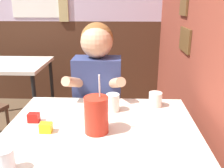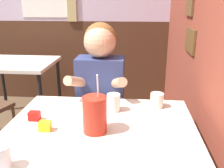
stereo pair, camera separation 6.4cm
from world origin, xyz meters
name	(u,v)px [view 2 (the right image)]	position (x,y,z in m)	size (l,w,h in m)	color
brick_wall_right	(197,1)	(1.42, 1.27, 1.35)	(0.08, 4.53, 2.70)	brown
back_wall	(61,1)	(-0.01, 2.56, 1.36)	(5.79, 0.09, 2.70)	silver
main_table	(99,144)	(0.80, 0.31, 0.66)	(1.01, 0.96, 0.72)	beige
background_table	(17,69)	(-0.32, 1.77, 0.64)	(0.80, 0.69, 0.72)	beige
person_seated	(101,98)	(0.72, 0.94, 0.66)	(0.42, 0.42, 1.22)	navy
cocktail_pitcher	(95,114)	(0.78, 0.34, 0.82)	(0.12, 0.12, 0.31)	#B22819
glass_near_pitcher	(1,157)	(0.46, 0.01, 0.77)	(0.07, 0.07, 0.10)	silver
glass_center	(114,103)	(0.85, 0.59, 0.78)	(0.08, 0.08, 0.11)	silver
glass_far_side	(157,100)	(1.11, 0.67, 0.77)	(0.08, 0.08, 0.09)	silver
condiment_ketchup	(34,116)	(0.42, 0.43, 0.75)	(0.06, 0.04, 0.05)	#B7140F
condiment_mustard	(45,126)	(0.52, 0.32, 0.75)	(0.06, 0.04, 0.05)	yellow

